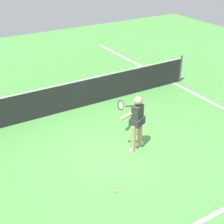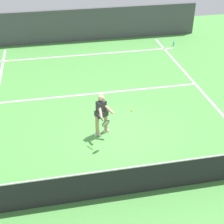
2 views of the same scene
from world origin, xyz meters
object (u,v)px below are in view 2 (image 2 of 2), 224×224
Objects in this scene: tennis_ball_far at (132,110)px; tennis_ball_near at (11,60)px; water_bottle at (174,44)px; tennis_player at (102,113)px.

tennis_ball_near is at bearing -50.51° from tennis_ball_far.
tennis_player is at bearing 54.36° from water_bottle.
tennis_player is 6.46× the size of water_bottle.
tennis_ball_far is at bearing 57.36° from water_bottle.
tennis_player is 2.05m from tennis_ball_far.
tennis_ball_far is (-1.39, -1.27, -0.81)m from tennis_player.
water_bottle is at bearing -122.64° from tennis_ball_far.
tennis_ball_near is 8.85m from water_bottle.
tennis_player is 23.48× the size of tennis_ball_near.
water_bottle is at bearing -177.78° from tennis_ball_near.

